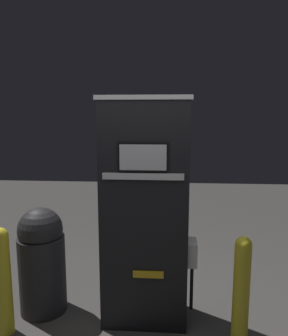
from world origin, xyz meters
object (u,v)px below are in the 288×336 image
Objects in this scene: gas_pump at (145,212)px; safety_bollard at (241,297)px; safety_bollard_far at (3,279)px; trash_bin at (42,259)px.

gas_pump is 2.03× the size of safety_bollard.
safety_bollard reaches higher than safety_bollard_far.
safety_bollard is 2.13m from safety_bollard_far.
gas_pump is 2.13× the size of safety_bollard_far.
gas_pump reaches higher than safety_bollard_far.
safety_bollard is 1.99m from trash_bin.
safety_bollard is (0.82, -0.54, -0.54)m from gas_pump.
trash_bin is at bearing 60.67° from safety_bollard_far.
safety_bollard is at bearing -17.14° from trash_bin.
safety_bollard is at bearing -5.35° from safety_bollard_far.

